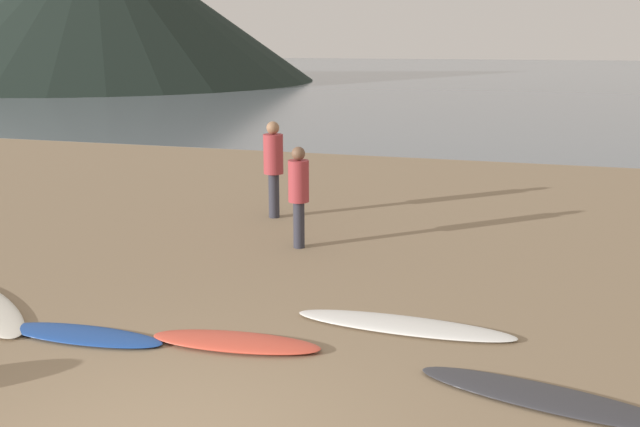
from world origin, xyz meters
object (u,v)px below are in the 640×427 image
Objects in this scene: person_1 at (299,189)px; surfboard_1 at (83,335)px; surfboard_3 at (404,325)px; person_0 at (273,161)px; surfboard_4 at (547,397)px; surfboard_2 at (236,342)px.

surfboard_1 is at bearing 82.75° from person_1.
person_1 reaches higher than surfboard_3.
person_0 reaches higher than surfboard_1.
person_1 is at bearing 144.72° from surfboard_4.
surfboard_1 is 0.76× the size of surfboard_3.
person_0 is at bearing 100.99° from surfboard_2.
person_1 reaches higher than surfboard_1.
surfboard_4 is at bearing -87.77° from person_0.
surfboard_2 is 1.17× the size of person_1.
surfboard_3 is (3.41, 1.29, 0.00)m from surfboard_1.
surfboard_2 is 0.74× the size of surfboard_3.
surfboard_2 is 1.96m from surfboard_3.
person_0 is at bearing -48.57° from person_1.
surfboard_1 is 1.08× the size of person_0.
person_0 reaches higher than surfboard_3.
person_0 is at bearing 86.96° from surfboard_1.
person_1 is (-2.17, 2.72, 0.93)m from surfboard_3.
person_1 is (-0.49, 3.71, 0.92)m from surfboard_2.
surfboard_2 is 0.79× the size of surfboard_4.
surfboard_4 is at bearing -9.73° from surfboard_2.
surfboard_3 is at bearing 152.41° from surfboard_4.
surfboard_2 is 5.74m from person_0.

